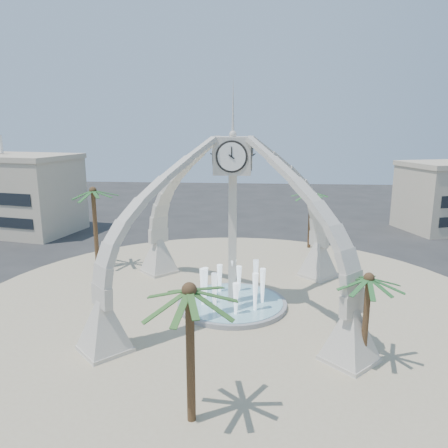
# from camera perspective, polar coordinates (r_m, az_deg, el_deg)

# --- Properties ---
(ground) EXTENTS (140.00, 140.00, 0.00)m
(ground) POSITION_cam_1_polar(r_m,az_deg,el_deg) (32.69, 1.07, -10.75)
(ground) COLOR #282828
(ground) RESTS_ON ground
(plaza) EXTENTS (40.00, 40.00, 0.06)m
(plaza) POSITION_cam_1_polar(r_m,az_deg,el_deg) (32.68, 1.07, -10.70)
(plaza) COLOR tan
(plaza) RESTS_ON ground
(clock_tower) EXTENTS (17.94, 17.94, 16.30)m
(clock_tower) POSITION_cam_1_polar(r_m,az_deg,el_deg) (30.68, 1.12, 0.43)
(clock_tower) COLOR beige
(clock_tower) RESTS_ON ground
(fountain) EXTENTS (8.00, 8.00, 3.62)m
(fountain) POSITION_cam_1_polar(r_m,az_deg,el_deg) (32.58, 1.08, -10.29)
(fountain) COLOR gray
(fountain) RESTS_ON ground
(palm_east) EXTENTS (4.83, 4.83, 5.84)m
(palm_east) POSITION_cam_1_polar(r_m,az_deg,el_deg) (24.52, 18.40, -6.87)
(palm_east) COLOR brown
(palm_east) RESTS_ON ground
(palm_west) EXTENTS (5.46, 5.46, 8.11)m
(palm_west) POSITION_cam_1_polar(r_m,az_deg,el_deg) (41.02, -16.75, 4.04)
(palm_west) COLOR brown
(palm_west) RESTS_ON ground
(palm_north) EXTENTS (4.94, 4.94, 6.90)m
(palm_north) POSITION_cam_1_polar(r_m,az_deg,el_deg) (47.20, 11.32, 4.03)
(palm_north) COLOR brown
(palm_north) RESTS_ON ground
(palm_south) EXTENTS (4.95, 4.95, 7.06)m
(palm_south) POSITION_cam_1_polar(r_m,az_deg,el_deg) (18.65, -4.56, -8.89)
(palm_south) COLOR brown
(palm_south) RESTS_ON ground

